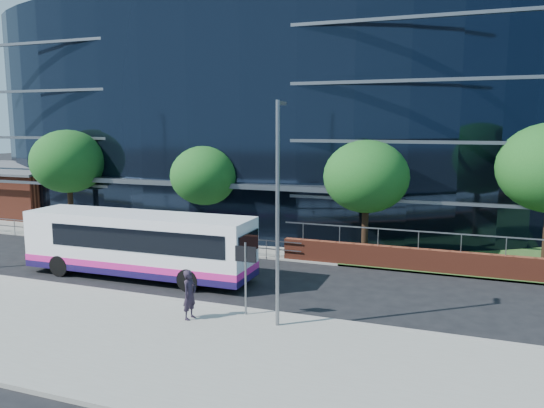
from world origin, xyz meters
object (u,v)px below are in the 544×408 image
at_px(tree_far_c, 366,177).
at_px(city_bus, 140,244).
at_px(tree_far_a, 68,162).
at_px(tree_far_b, 205,176).
at_px(brick_pavilion, 21,191).
at_px(streetlight_east, 278,208).
at_px(street_sign, 246,263).
at_px(pedestrian, 190,295).

relative_size(tree_far_c, city_bus, 0.57).
relative_size(tree_far_a, tree_far_b, 1.15).
bearing_deg(brick_pavilion, tree_far_b, -11.88).
bearing_deg(streetlight_east, street_sign, 158.64).
xyz_separation_m(brick_pavilion, tree_far_a, (9.00, -4.50, 2.92)).
height_order(brick_pavilion, pedestrian, brick_pavilion).
distance_m(brick_pavilion, tree_far_a, 10.48).
height_order(streetlight_east, pedestrian, streetlight_east).
relative_size(brick_pavilion, street_sign, 3.07).
height_order(brick_pavilion, tree_far_b, tree_far_b).
relative_size(brick_pavilion, streetlight_east, 1.08).
xyz_separation_m(tree_far_c, streetlight_east, (-1.00, -11.17, -0.10)).
relative_size(street_sign, streetlight_east, 0.35).
bearing_deg(tree_far_c, streetlight_east, -95.11).
height_order(brick_pavilion, street_sign, brick_pavilion).
xyz_separation_m(street_sign, streetlight_east, (1.50, -0.59, 2.29)).
relative_size(brick_pavilion, pedestrian, 4.63).
distance_m(tree_far_c, pedestrian, 12.96).
relative_size(city_bus, pedestrian, 6.20).
bearing_deg(tree_far_c, street_sign, -103.29).
height_order(tree_far_a, pedestrian, tree_far_a).
bearing_deg(tree_far_b, pedestrian, -64.92).
height_order(tree_far_c, pedestrian, tree_far_c).
height_order(street_sign, tree_far_c, tree_far_c).
bearing_deg(street_sign, city_bus, 154.98).
bearing_deg(streetlight_east, pedestrian, -170.15).
bearing_deg(pedestrian, street_sign, -51.80).
height_order(street_sign, tree_far_b, tree_far_b).
bearing_deg(tree_far_c, pedestrian, -109.98).
relative_size(tree_far_c, streetlight_east, 0.81).
height_order(tree_far_a, city_bus, tree_far_a).
bearing_deg(city_bus, tree_far_a, 144.36).
bearing_deg(brick_pavilion, city_bus, -31.19).
relative_size(tree_far_b, tree_far_c, 0.93).
xyz_separation_m(street_sign, city_bus, (-6.91, 3.23, -0.50)).
relative_size(tree_far_b, streetlight_east, 0.76).
bearing_deg(tree_far_b, city_bus, -85.73).
xyz_separation_m(brick_pavilion, streetlight_east, (28.00, -15.67, 2.50)).
relative_size(tree_far_c, pedestrian, 3.50).
distance_m(tree_far_a, streetlight_east, 22.05).
bearing_deg(tree_far_a, street_sign, -31.17).
distance_m(brick_pavilion, streetlight_east, 32.19).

